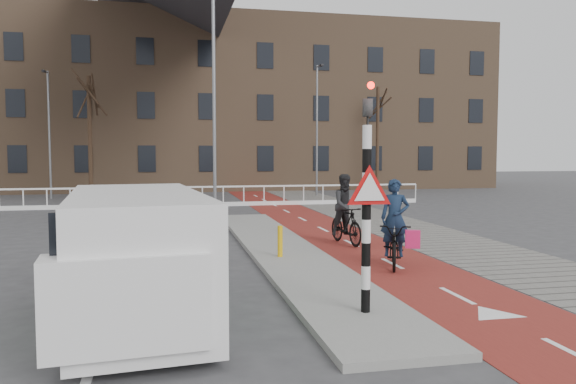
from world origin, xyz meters
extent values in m
plane|color=#38383A|center=(0.00, 0.00, 0.00)|extent=(120.00, 120.00, 0.00)
cube|color=maroon|center=(1.50, 10.00, 0.01)|extent=(2.50, 60.00, 0.01)
cube|color=slate|center=(4.30, 10.00, 0.01)|extent=(3.00, 60.00, 0.01)
cube|color=gray|center=(-0.70, 4.00, 0.06)|extent=(1.80, 16.00, 0.12)
cylinder|color=black|center=(-0.60, -2.00, 1.56)|extent=(0.14, 0.14, 2.88)
imported|color=black|center=(-0.60, -2.00, 3.40)|extent=(0.13, 0.16, 0.80)
cylinder|color=#FF0C05|center=(-0.60, -2.14, 3.58)|extent=(0.11, 0.02, 0.11)
cylinder|color=#E2AD0C|center=(-1.00, 2.82, 0.49)|extent=(0.12, 0.12, 0.74)
imported|color=black|center=(1.41, 1.67, 0.51)|extent=(1.32, 2.02, 1.00)
imported|color=#13223A|center=(1.41, 1.67, 1.12)|extent=(0.74, 0.62, 1.74)
cube|color=#D31D5D|center=(1.62, 1.16, 0.71)|extent=(0.37, 0.31, 0.38)
imported|color=black|center=(1.30, 4.88, 0.56)|extent=(0.80, 1.90, 1.11)
imported|color=black|center=(1.30, 4.88, 1.12)|extent=(0.93, 0.78, 1.73)
cube|color=silver|center=(-4.04, -1.44, 1.06)|extent=(2.31, 4.79, 1.85)
cube|color=#1D8829|center=(-4.98, -1.44, 0.96)|extent=(0.32, 2.95, 0.55)
cube|color=#1D8829|center=(-3.11, -1.44, 0.96)|extent=(0.32, 2.95, 0.55)
cube|color=black|center=(-4.04, -3.41, 1.46)|extent=(1.66, 0.22, 0.90)
cylinder|color=black|center=(-4.66, -3.09, 0.32)|extent=(0.30, 0.67, 0.65)
cylinder|color=black|center=(-3.10, -2.93, 0.32)|extent=(0.30, 0.67, 0.65)
cylinder|color=black|center=(-4.98, 0.04, 0.32)|extent=(0.30, 0.67, 0.65)
cylinder|color=black|center=(-3.42, 0.20, 0.32)|extent=(0.30, 0.67, 0.65)
cube|color=silver|center=(-5.00, 17.00, 0.95)|extent=(28.00, 0.08, 0.08)
cube|color=silver|center=(-5.00, 17.00, 0.10)|extent=(28.00, 0.10, 0.20)
cube|color=#7F6047|center=(-3.00, 32.00, 6.00)|extent=(46.00, 10.00, 12.00)
cylinder|color=black|center=(-7.83, 22.87, 3.42)|extent=(0.24, 0.24, 6.84)
cylinder|color=black|center=(10.11, 25.40, 3.48)|extent=(0.22, 0.22, 6.95)
cylinder|color=slate|center=(-1.94, 10.25, 4.47)|extent=(0.12, 0.12, 8.94)
cylinder|color=slate|center=(-10.09, 23.59, 3.57)|extent=(0.12, 0.12, 7.13)
cylinder|color=slate|center=(5.21, 22.78, 3.91)|extent=(0.12, 0.12, 7.81)
camera|label=1|loc=(-3.55, -10.10, 2.58)|focal=35.00mm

